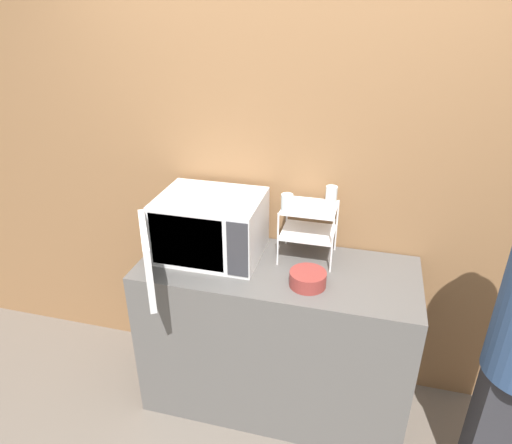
{
  "coord_description": "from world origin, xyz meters",
  "views": [
    {
      "loc": [
        0.4,
        -1.7,
        2.22
      ],
      "look_at": [
        -0.12,
        0.33,
        1.17
      ],
      "focal_mm": 32.0,
      "sensor_mm": 36.0,
      "label": 1
    }
  ],
  "objects_px": {
    "bowl": "(308,279)",
    "glass_back_right": "(331,195)",
    "microwave": "(208,227)",
    "glass_front_left": "(287,203)",
    "dish_rack": "(309,221)"
  },
  "relations": [
    {
      "from": "microwave",
      "to": "bowl",
      "type": "relative_size",
      "value": 4.43
    },
    {
      "from": "glass_front_left",
      "to": "glass_back_right",
      "type": "height_order",
      "value": "same"
    },
    {
      "from": "dish_rack",
      "to": "glass_back_right",
      "type": "xyz_separation_m",
      "value": [
        0.1,
        0.08,
        0.13
      ]
    },
    {
      "from": "glass_front_left",
      "to": "glass_back_right",
      "type": "relative_size",
      "value": 1.0
    },
    {
      "from": "microwave",
      "to": "glass_back_right",
      "type": "distance_m",
      "value": 0.68
    },
    {
      "from": "glass_front_left",
      "to": "bowl",
      "type": "height_order",
      "value": "glass_front_left"
    },
    {
      "from": "microwave",
      "to": "glass_back_right",
      "type": "xyz_separation_m",
      "value": [
        0.62,
        0.19,
        0.18
      ]
    },
    {
      "from": "bowl",
      "to": "microwave",
      "type": "bearing_deg",
      "value": 164.45
    },
    {
      "from": "dish_rack",
      "to": "microwave",
      "type": "bearing_deg",
      "value": -168.16
    },
    {
      "from": "microwave",
      "to": "glass_front_left",
      "type": "height_order",
      "value": "glass_front_left"
    },
    {
      "from": "microwave",
      "to": "dish_rack",
      "type": "height_order",
      "value": "microwave"
    },
    {
      "from": "glass_back_right",
      "to": "bowl",
      "type": "distance_m",
      "value": 0.47
    },
    {
      "from": "microwave",
      "to": "glass_front_left",
      "type": "relative_size",
      "value": 8.8
    },
    {
      "from": "bowl",
      "to": "glass_back_right",
      "type": "bearing_deg",
      "value": 80.94
    },
    {
      "from": "glass_front_left",
      "to": "bowl",
      "type": "bearing_deg",
      "value": -51.0
    }
  ]
}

